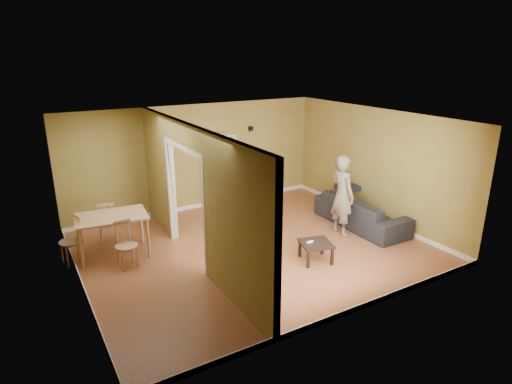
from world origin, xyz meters
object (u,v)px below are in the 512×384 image
Objects in this scene: sofa at (361,207)px; person at (343,188)px; bookshelf at (219,171)px; chair_left at (71,241)px; chair_near at (126,245)px; coffee_table at (316,245)px; dining_table at (111,219)px; chair_far at (107,222)px.

sofa is 1.13× the size of person.
bookshelf is at bearing 30.09° from person.
chair_near is (0.85, -0.65, -0.03)m from chair_left.
person is 3.66× the size of coffee_table.
coffee_table is 0.43× the size of dining_table.
sofa is at bearing -52.44° from bookshelf.
chair_far is at bearing 116.54° from chair_left.
coffee_table is 3.92m from dining_table.
chair_near is at bearing 82.61° from person.
chair_far reaches higher than sofa.
person is 2.25× the size of chair_far.
coffee_table is at bearing 49.96° from chair_left.
bookshelf reaches higher than chair_near.
sofa is 6.09m from chair_left.
bookshelf is 3.36m from dining_table.
chair_left is at bearing 48.64° from chair_far.
chair_left is 1.06× the size of chair_near.
chair_far is (-0.07, 1.25, 0.02)m from chair_near.
chair_far reaches higher than dining_table.
chair_near reaches higher than dining_table.
chair_near is at bearing 82.95° from sofa.
dining_table reaches higher than coffee_table.
dining_table is (-5.18, 1.33, 0.30)m from sofa.
chair_left is at bearing 77.47° from person.
person is 2.22× the size of chair_left.
bookshelf is 3.29× the size of coffee_table.
chair_left is (-0.76, 0.03, -0.28)m from dining_table.
dining_table is 1.43× the size of chair_far.
dining_table is (-3.23, 2.19, 0.42)m from coffee_table.
sofa is 2.53× the size of chair_far.
chair_near is at bearing 41.68° from chair_left.
chair_near is (-5.08, 0.71, -0.00)m from sofa.
chair_left is at bearing -158.47° from bookshelf.
coffee_table is (0.23, -3.70, -0.61)m from bookshelf.
dining_table is (-4.50, 1.43, -0.29)m from person.
coffee_table is at bearing 149.78° from chair_far.
dining_table is at bearing 75.36° from person.
person reaches higher than bookshelf.
sofa is 2.50× the size of chair_left.
bookshelf is 4.06m from chair_left.
bookshelf reaches higher than chair_left.
sofa is at bearing -78.84° from person.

